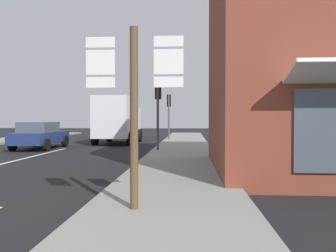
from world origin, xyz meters
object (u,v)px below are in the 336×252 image
sedan_far (40,135)px  delivery_truck (118,119)px  traffic_light_far_right (169,107)px  traffic_light_near_right (158,99)px  route_sign_post (134,104)px

sedan_far → delivery_truck: delivery_truck is taller
traffic_light_far_right → traffic_light_near_right: traffic_light_near_right is taller
sedan_far → delivery_truck: 5.38m
route_sign_post → traffic_light_near_right: bearing=93.2°
route_sign_post → traffic_light_near_right: traffic_light_near_right is taller
sedan_far → route_sign_post: bearing=-59.3°
sedan_far → traffic_light_far_right: traffic_light_far_right is taller
delivery_truck → route_sign_post: size_ratio=1.58×
delivery_truck → traffic_light_near_right: traffic_light_near_right is taller
sedan_far → route_sign_post: 14.21m
traffic_light_far_right → traffic_light_near_right: 8.63m
sedan_far → traffic_light_near_right: 7.03m
traffic_light_far_right → traffic_light_near_right: bearing=-90.0°
sedan_far → traffic_light_far_right: 9.92m
sedan_far → traffic_light_near_right: traffic_light_near_right is taller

